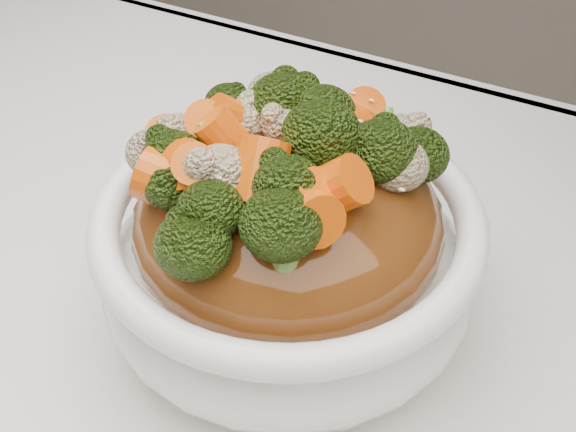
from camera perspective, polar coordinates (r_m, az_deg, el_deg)
The scene contains 8 objects.
tablecloth at distance 0.47m, azimuth -8.07°, elevation -11.27°, with size 1.20×0.80×0.04m, color silver.
bowl at distance 0.43m, azimuth 0.00°, elevation -3.59°, with size 0.23×0.23×0.09m, color white, non-canonical shape.
sauce_base at distance 0.40m, azimuth 0.00°, elevation -0.35°, with size 0.19×0.19×0.10m, color #5B2E0F.
carrots at distance 0.36m, azimuth 0.00°, elevation 7.69°, with size 0.19×0.19×0.05m, color #D14F06, non-canonical shape.
broccoli at distance 0.36m, azimuth 0.00°, elevation 7.55°, with size 0.19×0.19×0.05m, color black, non-canonical shape.
cauliflower at distance 0.37m, azimuth 0.00°, elevation 7.26°, with size 0.19×0.19×0.04m, color tan, non-canonical shape.
scallions at distance 0.36m, azimuth 0.00°, elevation 7.83°, with size 0.14×0.14×0.02m, color #3D761B, non-canonical shape.
sesame_seeds at distance 0.36m, azimuth 0.00°, elevation 7.83°, with size 0.17×0.17×0.01m, color beige, non-canonical shape.
Camera 1 is at (0.19, -0.22, 1.09)m, focal length 42.00 mm.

